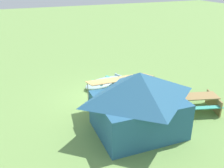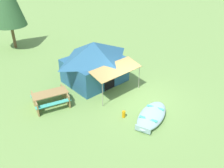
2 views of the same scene
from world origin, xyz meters
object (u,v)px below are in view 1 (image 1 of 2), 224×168
(canvas_cabin_tent, at_px, (138,102))
(picnic_table, at_px, (197,101))
(fuel_can, at_px, (126,87))
(cooler_box, at_px, (116,119))
(beached_rowboat, at_px, (104,82))

(canvas_cabin_tent, xyz_separation_m, picnic_table, (-3.33, -0.40, -0.84))
(fuel_can, bearing_deg, canvas_cabin_tent, 71.12)
(picnic_table, distance_m, cooler_box, 3.95)
(beached_rowboat, distance_m, cooler_box, 4.02)
(beached_rowboat, bearing_deg, canvas_cabin_tent, 85.39)
(cooler_box, relative_size, fuel_can, 1.60)
(beached_rowboat, relative_size, canvas_cabin_tent, 0.70)
(beached_rowboat, distance_m, canvas_cabin_tent, 4.87)
(canvas_cabin_tent, relative_size, picnic_table, 1.86)
(cooler_box, xyz_separation_m, fuel_can, (-1.86, -2.88, -0.03))
(canvas_cabin_tent, relative_size, fuel_can, 11.90)
(beached_rowboat, height_order, canvas_cabin_tent, canvas_cabin_tent)
(picnic_table, bearing_deg, canvas_cabin_tent, 6.94)
(picnic_table, xyz_separation_m, cooler_box, (3.92, -0.42, -0.29))
(beached_rowboat, xyz_separation_m, picnic_table, (-2.95, 4.32, 0.29))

